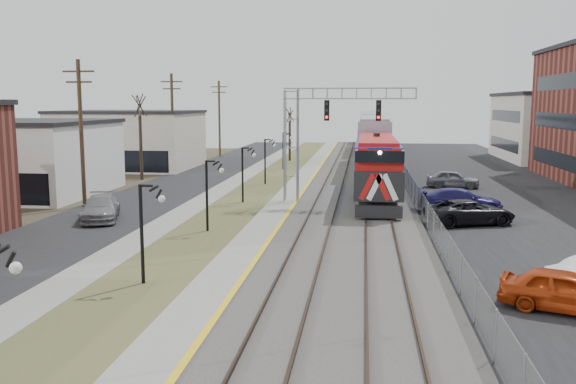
# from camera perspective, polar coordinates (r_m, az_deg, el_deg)

# --- Properties ---
(ground) EXTENTS (160.00, 160.00, 0.00)m
(ground) POSITION_cam_1_polar(r_m,az_deg,el_deg) (16.68, -9.87, -17.03)
(ground) COLOR #473D2D
(ground) RESTS_ON ground
(street_west) EXTENTS (7.00, 120.00, 0.04)m
(street_west) POSITION_cam_1_polar(r_m,az_deg,el_deg) (52.41, -10.80, 0.41)
(street_west) COLOR black
(street_west) RESTS_ON ground
(sidewalk) EXTENTS (2.00, 120.00, 0.08)m
(sidewalk) POSITION_cam_1_polar(r_m,az_deg,el_deg) (51.21, -6.01, 0.35)
(sidewalk) COLOR gray
(sidewalk) RESTS_ON ground
(grass_median) EXTENTS (4.00, 120.00, 0.06)m
(grass_median) POSITION_cam_1_polar(r_m,az_deg,el_deg) (50.62, -2.70, 0.29)
(grass_median) COLOR #464E29
(grass_median) RESTS_ON ground
(platform) EXTENTS (2.00, 120.00, 0.24)m
(platform) POSITION_cam_1_polar(r_m,az_deg,el_deg) (50.19, 0.68, 0.33)
(platform) COLOR gray
(platform) RESTS_ON ground
(ballast_bed) EXTENTS (8.00, 120.00, 0.20)m
(ballast_bed) POSITION_cam_1_polar(r_m,az_deg,el_deg) (49.89, 6.40, 0.21)
(ballast_bed) COLOR #595651
(ballast_bed) RESTS_ON ground
(parking_lot) EXTENTS (16.00, 120.00, 0.04)m
(parking_lot) POSITION_cam_1_polar(r_m,az_deg,el_deg) (51.19, 19.95, -0.13)
(parking_lot) COLOR black
(parking_lot) RESTS_ON ground
(platform_edge) EXTENTS (0.24, 120.00, 0.01)m
(platform_edge) POSITION_cam_1_polar(r_m,az_deg,el_deg) (50.08, 1.68, 0.45)
(platform_edge) COLOR gold
(platform_edge) RESTS_ON platform
(track_near) EXTENTS (1.58, 120.00, 0.15)m
(track_near) POSITION_cam_1_polar(r_m,az_deg,el_deg) (49.92, 4.10, 0.45)
(track_near) COLOR #2D2119
(track_near) RESTS_ON ballast_bed
(track_far) EXTENTS (1.58, 120.00, 0.15)m
(track_far) POSITION_cam_1_polar(r_m,az_deg,el_deg) (49.87, 8.12, 0.37)
(track_far) COLOR #2D2119
(track_far) RESTS_ON ballast_bed
(train) EXTENTS (3.00, 85.85, 5.33)m
(train) POSITION_cam_1_polar(r_m,az_deg,el_deg) (80.57, 7.80, 5.28)
(train) COLOR navy
(train) RESTS_ON ground
(signal_gantry) EXTENTS (9.00, 1.07, 8.15)m
(signal_gantry) POSITION_cam_1_polar(r_m,az_deg,el_deg) (42.54, 2.62, 6.28)
(signal_gantry) COLOR gray
(signal_gantry) RESTS_ON ground
(lampposts) EXTENTS (0.14, 62.14, 4.00)m
(lampposts) POSITION_cam_1_polar(r_m,az_deg,el_deg) (34.16, -7.48, -0.34)
(lampposts) COLOR black
(lampposts) RESTS_ON ground
(utility_poles) EXTENTS (0.28, 80.28, 10.00)m
(utility_poles) POSITION_cam_1_polar(r_m,az_deg,el_deg) (43.80, -18.77, 5.13)
(utility_poles) COLOR #4C3823
(utility_poles) RESTS_ON ground
(fence) EXTENTS (0.04, 120.00, 1.60)m
(fence) POSITION_cam_1_polar(r_m,az_deg,el_deg) (49.92, 11.23, 0.91)
(fence) COLOR gray
(fence) RESTS_ON ground
(bare_trees) EXTENTS (12.30, 42.30, 5.95)m
(bare_trees) POSITION_cam_1_polar(r_m,az_deg,el_deg) (56.18, -10.79, 3.69)
(bare_trees) COLOR #382D23
(bare_trees) RESTS_ON ground
(car_lot_a) EXTENTS (4.65, 3.20, 1.47)m
(car_lot_a) POSITION_cam_1_polar(r_m,az_deg,el_deg) (23.04, 24.54, -8.50)
(car_lot_a) COLOR #AF340D
(car_lot_a) RESTS_ON ground
(car_lot_c) EXTENTS (5.71, 3.90, 1.45)m
(car_lot_c) POSITION_cam_1_polar(r_m,az_deg,el_deg) (37.33, 16.66, -1.87)
(car_lot_c) COLOR black
(car_lot_c) RESTS_ON ground
(car_lot_d) EXTENTS (5.41, 2.38, 1.54)m
(car_lot_d) POSITION_cam_1_polar(r_m,az_deg,el_deg) (41.32, 15.86, -0.81)
(car_lot_d) COLOR navy
(car_lot_d) RESTS_ON ground
(car_lot_e) EXTENTS (4.54, 2.24, 1.49)m
(car_lot_e) POSITION_cam_1_polar(r_m,az_deg,el_deg) (53.04, 15.18, 1.15)
(car_lot_e) COLOR gray
(car_lot_e) RESTS_ON ground
(car_street_b) EXTENTS (3.58, 5.49, 1.48)m
(car_street_b) POSITION_cam_1_polar(r_m,az_deg,el_deg) (38.82, -17.12, -1.48)
(car_street_b) COLOR gray
(car_street_b) RESTS_ON ground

